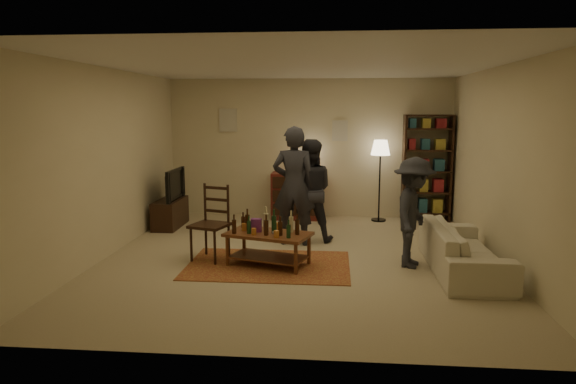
# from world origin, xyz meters

# --- Properties ---
(floor) EXTENTS (6.00, 6.00, 0.00)m
(floor) POSITION_xyz_m (0.00, 0.00, 0.00)
(floor) COLOR #C6B793
(floor) RESTS_ON ground
(room_shell) EXTENTS (6.00, 6.00, 6.00)m
(room_shell) POSITION_xyz_m (-0.65, 2.98, 1.81)
(room_shell) COLOR beige
(room_shell) RESTS_ON ground
(rug) EXTENTS (2.20, 1.50, 0.01)m
(rug) POSITION_xyz_m (-0.38, -0.37, 0.01)
(rug) COLOR maroon
(rug) RESTS_ON ground
(coffee_table) EXTENTS (1.25, 0.91, 0.80)m
(coffee_table) POSITION_xyz_m (-0.39, -0.37, 0.40)
(coffee_table) COLOR brown
(coffee_table) RESTS_ON ground
(dining_chair) EXTENTS (0.59, 0.59, 1.09)m
(dining_chair) POSITION_xyz_m (-1.20, -0.13, 0.58)
(dining_chair) COLOR black
(dining_chair) RESTS_ON ground
(tv_stand) EXTENTS (0.40, 1.00, 1.06)m
(tv_stand) POSITION_xyz_m (-2.44, 1.80, 0.38)
(tv_stand) COLOR black
(tv_stand) RESTS_ON ground
(dresser) EXTENTS (1.00, 0.50, 1.36)m
(dresser) POSITION_xyz_m (-0.19, 2.71, 0.48)
(dresser) COLOR maroon
(dresser) RESTS_ON ground
(bookshelf) EXTENTS (0.90, 0.34, 2.02)m
(bookshelf) POSITION_xyz_m (2.25, 2.78, 1.03)
(bookshelf) COLOR black
(bookshelf) RESTS_ON ground
(floor_lamp) EXTENTS (0.36, 0.36, 1.54)m
(floor_lamp) POSITION_xyz_m (1.36, 2.65, 1.30)
(floor_lamp) COLOR black
(floor_lamp) RESTS_ON ground
(sofa) EXTENTS (0.81, 2.08, 0.61)m
(sofa) POSITION_xyz_m (2.20, -0.40, 0.30)
(sofa) COLOR beige
(sofa) RESTS_ON ground
(person_left) EXTENTS (0.71, 0.50, 1.86)m
(person_left) POSITION_xyz_m (-0.12, 0.80, 0.93)
(person_left) COLOR #282930
(person_left) RESTS_ON ground
(person_right) EXTENTS (0.83, 0.66, 1.65)m
(person_right) POSITION_xyz_m (0.10, 1.03, 0.82)
(person_right) COLOR #282830
(person_right) RESTS_ON ground
(person_by_sofa) EXTENTS (0.82, 1.08, 1.49)m
(person_by_sofa) POSITION_xyz_m (1.57, -0.23, 0.74)
(person_by_sofa) COLOR #292A31
(person_by_sofa) RESTS_ON ground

